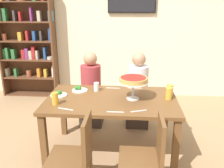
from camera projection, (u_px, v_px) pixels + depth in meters
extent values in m
plane|color=#9E7A56|center=(111.00, 152.00, 3.21)|extent=(12.00, 12.00, 0.00)
cube|color=beige|center=(120.00, 26.00, 4.85)|extent=(8.00, 0.12, 2.80)
cube|color=brown|center=(111.00, 100.00, 2.98)|extent=(1.56, 0.95, 0.04)
cube|color=brown|center=(44.00, 143.00, 2.76)|extent=(0.07, 0.07, 0.70)
cube|color=brown|center=(176.00, 148.00, 2.65)|extent=(0.07, 0.07, 0.70)
cube|color=brown|center=(63.00, 112.00, 3.54)|extent=(0.07, 0.07, 0.70)
cube|color=brown|center=(165.00, 115.00, 3.44)|extent=(0.07, 0.07, 0.70)
cube|color=brown|center=(1.00, 41.00, 4.90)|extent=(0.03, 0.30, 2.20)
cube|color=brown|center=(54.00, 42.00, 4.82)|extent=(0.03, 0.30, 2.20)
cube|color=brown|center=(30.00, 41.00, 5.00)|extent=(1.10, 0.02, 2.20)
cube|color=brown|center=(33.00, 93.00, 5.20)|extent=(1.04, 0.28, 0.02)
cube|color=brown|center=(31.00, 77.00, 5.09)|extent=(1.04, 0.28, 0.02)
cube|color=brown|center=(29.00, 59.00, 4.97)|extent=(1.04, 0.28, 0.02)
cube|color=brown|center=(27.00, 41.00, 4.86)|extent=(1.04, 0.28, 0.02)
cube|color=brown|center=(25.00, 22.00, 4.74)|extent=(1.04, 0.28, 0.02)
cube|color=brown|center=(23.00, 2.00, 4.63)|extent=(1.04, 0.28, 0.02)
cube|color=#B2A88E|center=(8.00, 72.00, 5.09)|extent=(0.04, 0.12, 0.16)
cube|color=#2D6B38|center=(16.00, 72.00, 5.08)|extent=(0.05, 0.13, 0.16)
cylinder|color=brown|center=(29.00, 73.00, 5.07)|extent=(0.10, 0.10, 0.12)
cube|color=orange|center=(39.00, 72.00, 5.04)|extent=(0.06, 0.13, 0.17)
cube|color=#B7932D|center=(46.00, 73.00, 5.04)|extent=(0.05, 0.13, 0.16)
cylinder|color=silver|center=(53.00, 71.00, 5.02)|extent=(0.08, 0.08, 0.23)
cube|color=#2D6B38|center=(5.00, 54.00, 4.97)|extent=(0.04, 0.11, 0.20)
cube|color=#2D6B38|center=(8.00, 53.00, 4.96)|extent=(0.05, 0.11, 0.22)
cube|color=#2D6B38|center=(14.00, 54.00, 4.96)|extent=(0.07, 0.13, 0.19)
cube|color=maroon|center=(24.00, 54.00, 4.95)|extent=(0.07, 0.13, 0.18)
cube|color=#7A3370|center=(27.00, 53.00, 4.94)|extent=(0.06, 0.13, 0.21)
cube|color=#B2A88E|center=(31.00, 55.00, 4.94)|extent=(0.06, 0.13, 0.17)
cube|color=maroon|center=(34.00, 52.00, 4.92)|extent=(0.06, 0.13, 0.26)
cube|color=#B2A88E|center=(37.00, 55.00, 4.93)|extent=(0.05, 0.10, 0.17)
cube|color=navy|center=(45.00, 53.00, 4.91)|extent=(0.04, 0.13, 0.25)
cylinder|color=beige|center=(50.00, 58.00, 4.93)|extent=(0.13, 0.13, 0.05)
cylinder|color=brown|center=(4.00, 37.00, 4.87)|extent=(0.10, 0.10, 0.13)
cube|color=#B7932D|center=(21.00, 36.00, 4.84)|extent=(0.07, 0.13, 0.16)
cube|color=maroon|center=(28.00, 36.00, 4.82)|extent=(0.05, 0.13, 0.19)
cube|color=navy|center=(35.00, 36.00, 4.81)|extent=(0.05, 0.12, 0.18)
cube|color=#3D3838|center=(41.00, 36.00, 4.80)|extent=(0.04, 0.13, 0.19)
cube|color=navy|center=(51.00, 34.00, 4.78)|extent=(0.06, 0.12, 0.25)
cube|color=#B2A88E|center=(0.00, 15.00, 4.73)|extent=(0.04, 0.13, 0.23)
cube|color=#2D6B38|center=(5.00, 15.00, 4.73)|extent=(0.06, 0.13, 0.24)
cube|color=#3D3838|center=(15.00, 16.00, 4.72)|extent=(0.04, 0.13, 0.19)
cube|color=maroon|center=(21.00, 16.00, 4.71)|extent=(0.04, 0.13, 0.18)
cube|color=#7A3370|center=(32.00, 14.00, 4.69)|extent=(0.04, 0.13, 0.26)
cube|color=#B2A88E|center=(39.00, 16.00, 4.69)|extent=(0.06, 0.11, 0.19)
cylinder|color=#3D7084|center=(51.00, 16.00, 4.67)|extent=(0.11, 0.11, 0.19)
cylinder|color=brown|center=(21.00, 0.00, 4.62)|extent=(0.17, 0.17, 0.05)
cube|color=#382D28|center=(137.00, 111.00, 3.86)|extent=(0.34, 0.34, 0.45)
cylinder|color=silver|center=(138.00, 82.00, 3.71)|extent=(0.30, 0.30, 0.50)
sphere|color=#A87A5B|center=(139.00, 59.00, 3.59)|extent=(0.20, 0.20, 0.20)
cube|color=#382D28|center=(92.00, 110.00, 3.89)|extent=(0.34, 0.34, 0.45)
cylinder|color=#993338|center=(91.00, 82.00, 3.74)|extent=(0.30, 0.30, 0.50)
sphere|color=#A87A5B|center=(90.00, 59.00, 3.63)|extent=(0.20, 0.20, 0.20)
cube|color=brown|center=(69.00, 159.00, 2.35)|extent=(0.40, 0.40, 0.04)
cube|color=brown|center=(87.00, 138.00, 2.26)|extent=(0.04, 0.36, 0.42)
cylinder|color=brown|center=(58.00, 166.00, 2.60)|extent=(0.04, 0.04, 0.41)
cylinder|color=brown|center=(91.00, 168.00, 2.57)|extent=(0.04, 0.04, 0.41)
cube|color=brown|center=(140.00, 160.00, 2.33)|extent=(0.40, 0.40, 0.04)
cube|color=brown|center=(161.00, 139.00, 2.25)|extent=(0.04, 0.36, 0.42)
cylinder|color=brown|center=(122.00, 167.00, 2.58)|extent=(0.04, 0.04, 0.41)
cylinder|color=silver|center=(133.00, 99.00, 2.95)|extent=(0.15, 0.15, 0.01)
cylinder|color=silver|center=(133.00, 90.00, 2.92)|extent=(0.03, 0.03, 0.20)
cylinder|color=silver|center=(133.00, 82.00, 2.89)|extent=(0.36, 0.36, 0.01)
cylinder|color=tan|center=(133.00, 80.00, 2.88)|extent=(0.33, 0.33, 0.05)
cylinder|color=maroon|center=(133.00, 77.00, 2.87)|extent=(0.30, 0.30, 0.00)
cylinder|color=white|center=(80.00, 90.00, 3.23)|extent=(0.20, 0.20, 0.01)
sphere|color=#2D7028|center=(79.00, 88.00, 3.22)|extent=(0.05, 0.05, 0.05)
sphere|color=#2D7028|center=(79.00, 87.00, 3.23)|extent=(0.06, 0.06, 0.06)
sphere|color=#2D7028|center=(76.00, 88.00, 3.22)|extent=(0.05, 0.05, 0.05)
cylinder|color=white|center=(59.00, 95.00, 3.06)|extent=(0.20, 0.20, 0.01)
sphere|color=#2D7028|center=(58.00, 93.00, 3.06)|extent=(0.04, 0.04, 0.04)
sphere|color=#2D7028|center=(59.00, 93.00, 3.05)|extent=(0.04, 0.04, 0.04)
sphere|color=#2D7028|center=(59.00, 92.00, 3.06)|extent=(0.05, 0.05, 0.05)
sphere|color=#2D7028|center=(61.00, 92.00, 3.08)|extent=(0.04, 0.04, 0.04)
cylinder|color=gold|center=(169.00, 93.00, 2.93)|extent=(0.08, 0.08, 0.15)
cylinder|color=gold|center=(170.00, 91.00, 3.01)|extent=(0.08, 0.08, 0.15)
cylinder|color=gold|center=(55.00, 99.00, 2.78)|extent=(0.07, 0.07, 0.14)
cylinder|color=white|center=(96.00, 87.00, 3.22)|extent=(0.07, 0.07, 0.11)
cube|color=silver|center=(66.00, 109.00, 2.68)|extent=(0.18, 0.06, 0.00)
cube|color=silver|center=(139.00, 111.00, 2.63)|extent=(0.17, 0.08, 0.00)
cube|color=silver|center=(135.00, 88.00, 3.33)|extent=(0.18, 0.02, 0.00)
cube|color=silver|center=(113.00, 88.00, 3.33)|extent=(0.18, 0.02, 0.00)
cube|color=silver|center=(115.00, 112.00, 2.60)|extent=(0.18, 0.02, 0.00)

